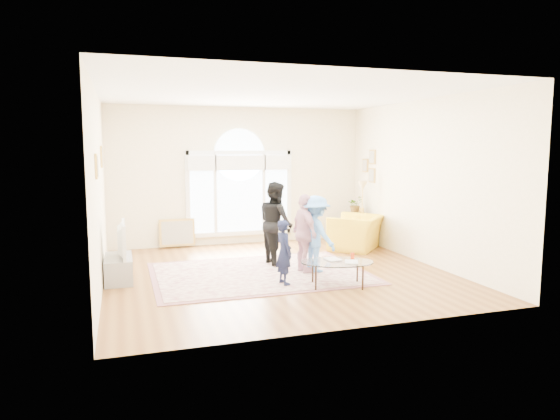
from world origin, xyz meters
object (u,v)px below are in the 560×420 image
object	(u,v)px
area_rug	(260,273)
coffee_table	(337,263)
television	(118,240)
armchair	(356,233)
tv_console	(119,269)

from	to	relation	value
area_rug	coffee_table	distance (m)	1.60
television	armchair	xyz separation A→B (m)	(5.06, 1.19, -0.34)
area_rug	television	bearing A→B (deg)	173.50
area_rug	tv_console	size ratio (longest dim) A/B	3.60
television	coffee_table	world-z (taller)	television
tv_console	television	distance (m)	0.51
coffee_table	armchair	xyz separation A→B (m)	(1.65, 2.66, -0.02)
area_rug	television	distance (m)	2.53
area_rug	coffee_table	world-z (taller)	coffee_table
television	coffee_table	distance (m)	3.72
area_rug	armchair	world-z (taller)	armchair
television	armchair	distance (m)	5.21
armchair	area_rug	bearing A→B (deg)	-17.75
area_rug	armchair	distance (m)	3.05
television	coffee_table	size ratio (longest dim) A/B	0.76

